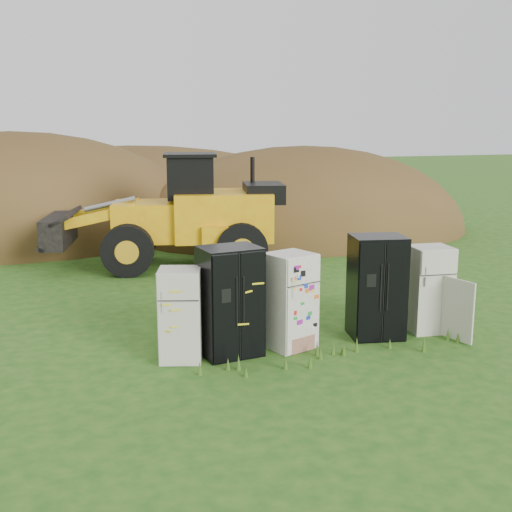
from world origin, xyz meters
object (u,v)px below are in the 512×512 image
at_px(fridge_black_side, 230,301).
at_px(fridge_open_door, 429,289).
at_px(wheel_loader, 162,211).
at_px(fridge_leftmost, 180,315).
at_px(fridge_black_right, 377,287).
at_px(fridge_sticker, 290,301).

xyz_separation_m(fridge_black_side, fridge_open_door, (4.05, 0.02, -0.12)).
bearing_deg(fridge_black_side, wheel_loader, 81.55).
relative_size(fridge_leftmost, fridge_open_door, 0.95).
xyz_separation_m(fridge_black_side, fridge_black_right, (2.91, 0.04, 0.01)).
relative_size(fridge_black_right, wheel_loader, 0.30).
bearing_deg(fridge_sticker, fridge_black_right, -17.57).
relative_size(fridge_leftmost, fridge_black_right, 0.82).
bearing_deg(fridge_open_door, wheel_loader, 124.25).
relative_size(fridge_leftmost, wheel_loader, 0.24).
bearing_deg(wheel_loader, fridge_open_door, -49.69).
xyz_separation_m(fridge_sticker, wheel_loader, (-0.91, 7.37, 0.73)).
height_order(fridge_leftmost, fridge_black_side, fridge_black_side).
bearing_deg(fridge_open_door, fridge_sticker, -173.07).
relative_size(fridge_black_right, fridge_open_door, 1.16).
height_order(fridge_sticker, fridge_open_door, fridge_sticker).
height_order(fridge_leftmost, fridge_sticker, fridge_sticker).
height_order(fridge_leftmost, wheel_loader, wheel_loader).
bearing_deg(fridge_black_right, wheel_loader, 121.94).
distance_m(fridge_leftmost, wheel_loader, 7.48).
height_order(fridge_black_side, fridge_open_door, fridge_black_side).
bearing_deg(wheel_loader, fridge_black_side, -78.86).
distance_m(fridge_sticker, wheel_loader, 7.46).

